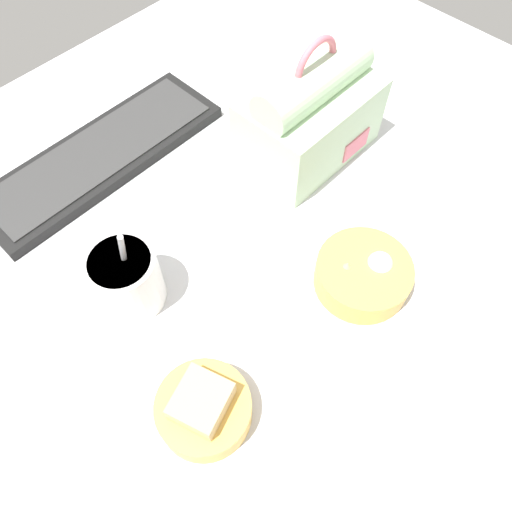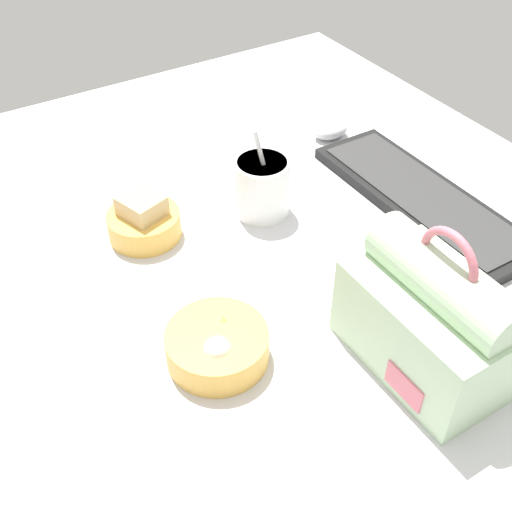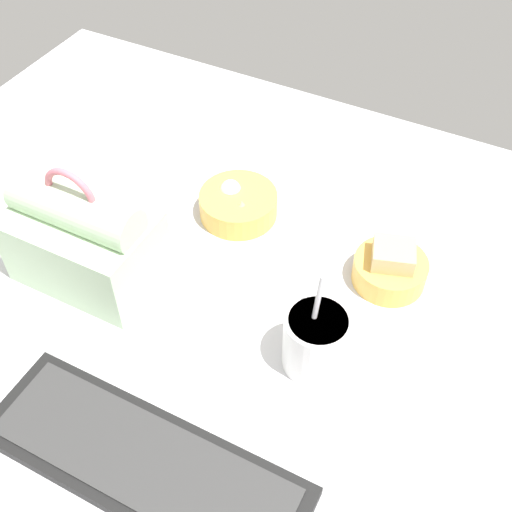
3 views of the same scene
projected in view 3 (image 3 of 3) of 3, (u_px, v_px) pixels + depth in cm
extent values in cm
cube|color=silver|center=(231.00, 304.00, 96.26)|extent=(140.00, 110.00, 2.00)
cube|color=black|center=(144.00, 463.00, 77.39)|extent=(41.13, 13.51, 1.80)
cube|color=#333333|center=(143.00, 459.00, 76.62)|extent=(37.84, 11.08, 0.30)
cube|color=#B7D6AD|center=(86.00, 247.00, 94.80)|extent=(21.00, 13.71, 11.70)
cylinder|color=#B7D6AD|center=(75.00, 209.00, 89.17)|extent=(19.95, 6.43, 6.43)
cube|color=#DB707F|center=(97.00, 222.00, 102.05)|extent=(5.88, 0.30, 3.51)
torus|color=#DB707F|center=(71.00, 194.00, 87.04)|extent=(8.35, 1.00, 8.35)
cylinder|color=white|center=(316.00, 341.00, 84.85)|extent=(8.84, 8.84, 9.33)
cylinder|color=#C6892D|center=(318.00, 321.00, 81.62)|extent=(7.78, 7.78, 0.60)
cylinder|color=silver|center=(316.00, 311.00, 81.13)|extent=(0.70, 3.28, 10.59)
cylinder|color=#EAB24C|center=(390.00, 271.00, 96.65)|extent=(11.16, 11.16, 4.09)
cube|color=tan|center=(392.00, 261.00, 94.99)|extent=(7.56, 7.20, 5.73)
cylinder|color=#EAB24C|center=(238.00, 205.00, 106.38)|extent=(12.96, 12.96, 4.25)
ellipsoid|color=white|center=(231.00, 191.00, 106.50)|extent=(3.53, 3.53, 4.15)
cone|color=#F4DB84|center=(242.00, 209.00, 103.93)|extent=(5.86, 5.86, 3.62)
sphere|color=black|center=(247.00, 189.00, 108.76)|extent=(1.56, 1.56, 1.56)
sphere|color=black|center=(242.00, 191.00, 108.48)|extent=(1.56, 1.56, 1.56)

